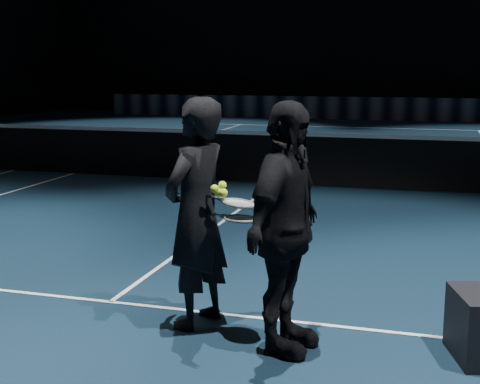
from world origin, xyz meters
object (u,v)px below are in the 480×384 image
object	(u,v)px
tennis_balls	(221,190)
racket_upper	(239,204)
player_b	(285,229)
racket_lower	(241,219)
player_a	(196,214)

from	to	relation	value
tennis_balls	racket_upper	bearing A→B (deg)	-7.29
player_b	tennis_balls	distance (m)	0.63
racket_lower	player_b	bearing A→B (deg)	0.00
player_a	tennis_balls	bearing A→B (deg)	86.62
player_a	player_b	xyz separation A→B (m)	(0.79, -0.30, 0.00)
player_a	racket_upper	xyz separation A→B (m)	(0.39, -0.11, 0.13)
racket_lower	player_a	bearing A→B (deg)	180.00
player_a	racket_lower	bearing A→B (deg)	85.50
player_a	player_b	distance (m)	0.85
player_a	tennis_balls	world-z (taller)	player_a
tennis_balls	player_b	bearing A→B (deg)	-21.34
player_a	player_b	bearing A→B (deg)	85.50
player_a	racket_lower	distance (m)	0.45
racket_lower	racket_upper	xyz separation A→B (m)	(-0.03, 0.06, 0.11)
racket_lower	tennis_balls	world-z (taller)	tennis_balls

